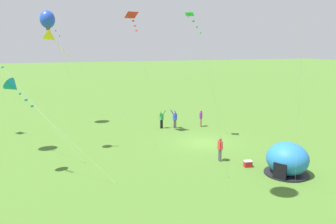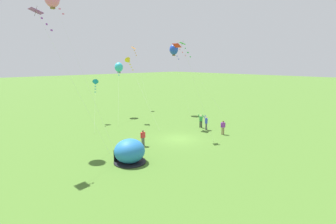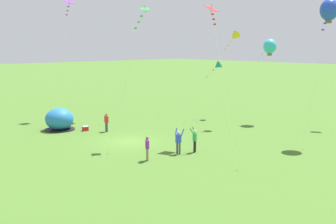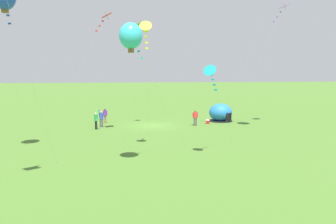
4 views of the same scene
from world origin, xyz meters
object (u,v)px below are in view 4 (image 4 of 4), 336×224
object	(u,v)px
person_near_tent	(105,115)
kite_red	(104,19)
person_far_back	(96,120)
popup_tent	(221,113)
cooler_box	(208,122)
kite_green	(140,30)
kite_yellow	(146,30)
person_with_toddler	(101,118)
kite_cyan	(131,36)
kite_teal	(211,73)
kite_purple	(282,10)
person_strolling	(195,117)

from	to	relation	value
person_near_tent	kite_red	size ratio (longest dim) A/B	0.15
person_far_back	kite_red	world-z (taller)	kite_red
popup_tent	cooler_box	bearing A→B (deg)	38.89
kite_green	person_near_tent	bearing A→B (deg)	-36.03
person_near_tent	kite_yellow	size ratio (longest dim) A/B	0.18
kite_green	cooler_box	bearing A→B (deg)	-173.22
person_with_toddler	kite_cyan	distance (m)	17.27
person_with_toddler	person_near_tent	xyz separation A→B (m)	(-0.26, -2.76, -0.03)
person_with_toddler	kite_teal	size ratio (longest dim) A/B	0.30
kite_teal	popup_tent	bearing A→B (deg)	-109.42
person_with_toddler	kite_teal	distance (m)	16.52
person_near_tent	kite_purple	bearing A→B (deg)	166.03
popup_tent	kite_green	xyz separation A→B (m)	(9.54, 2.49, 9.14)
cooler_box	person_far_back	distance (m)	12.37
kite_teal	kite_yellow	size ratio (longest dim) A/B	0.67
person_far_back	kite_green	xyz separation A→B (m)	(-4.60, -1.17, 9.14)
kite_green	kite_purple	bearing A→B (deg)	173.08
kite_green	popup_tent	bearing A→B (deg)	-165.38
person_far_back	kite_green	size ratio (longest dim) A/B	0.17
person_with_toddler	person_near_tent	distance (m)	2.77
person_far_back	kite_yellow	distance (m)	13.38
person_near_tent	kite_green	distance (m)	10.36
person_near_tent	kite_teal	world-z (taller)	kite_teal
cooler_box	person_with_toddler	distance (m)	11.78
popup_tent	kite_red	xyz separation A→B (m)	(12.93, 6.74, 9.46)
person_near_tent	person_strolling	size ratio (longest dim) A/B	1.00
kite_red	kite_yellow	world-z (taller)	kite_red
cooler_box	kite_red	xyz separation A→B (m)	(10.96, 5.15, 10.24)
person_with_toddler	kite_teal	bearing A→B (deg)	120.48
person_near_tent	person_with_toddler	bearing A→B (deg)	84.60
kite_cyan	kite_red	bearing A→B (deg)	-79.96
person_strolling	person_near_tent	bearing A→B (deg)	-17.97
person_far_back	kite_red	xyz separation A→B (m)	(-1.21, 3.08, 9.46)
person_with_toddler	kite_red	world-z (taller)	kite_red
person_far_back	kite_teal	world-z (taller)	kite_teal
person_strolling	kite_red	world-z (taller)	kite_red
person_far_back	person_strolling	xyz separation A→B (m)	(-10.45, -0.85, -0.03)
kite_yellow	kite_purple	distance (m)	17.87
person_far_back	kite_teal	xyz separation A→B (m)	(-8.48, 12.40, 4.70)
person_strolling	kite_red	distance (m)	13.82
person_near_tent	kite_green	bearing A→B (deg)	143.97
person_far_back	kite_teal	distance (m)	15.74
cooler_box	kite_teal	size ratio (longest dim) A/B	0.09
cooler_box	person_far_back	size ratio (longest dim) A/B	0.31
kite_yellow	kite_cyan	bearing A→B (deg)	74.91
kite_green	person_far_back	bearing A→B (deg)	14.32
person_with_toddler	kite_yellow	world-z (taller)	kite_yellow
popup_tent	kite_cyan	distance (m)	22.16
cooler_box	person_near_tent	world-z (taller)	person_near_tent
cooler_box	person_strolling	bearing A→B (deg)	35.56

